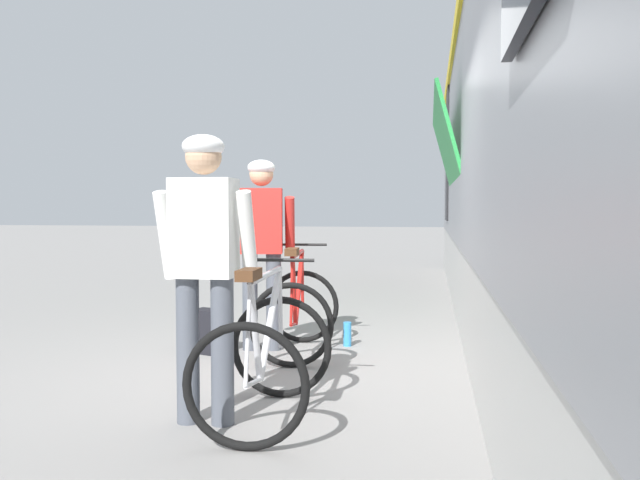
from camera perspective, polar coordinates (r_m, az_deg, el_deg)
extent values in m
plane|color=gray|center=(5.60, -2.19, -10.85)|extent=(80.00, 80.00, 0.00)
cube|color=#238C3D|center=(8.64, 11.36, 5.93)|extent=(0.49, 3.74, 1.65)
cube|color=black|center=(11.60, 10.95, 7.35)|extent=(0.03, 1.10, 2.29)
cylinder|color=#4C515B|center=(6.18, -6.06, -5.32)|extent=(0.14, 0.14, 0.90)
cylinder|color=#4C515B|center=(6.16, -4.02, -5.33)|extent=(0.14, 0.14, 0.90)
cube|color=red|center=(6.11, -5.07, 1.66)|extent=(0.42, 0.30, 0.60)
cylinder|color=red|center=(6.17, -7.45, 1.19)|extent=(0.14, 0.27, 0.56)
cylinder|color=red|center=(6.14, -2.62, 1.20)|extent=(0.14, 0.27, 0.56)
sphere|color=tan|center=(6.12, -5.09, 5.69)|extent=(0.22, 0.22, 0.22)
ellipsoid|color=white|center=(6.12, -5.09, 6.25)|extent=(0.30, 0.32, 0.14)
cylinder|color=#4C515B|center=(4.18, -11.34, -9.30)|extent=(0.14, 0.14, 0.90)
cylinder|color=#4C515B|center=(4.11, -8.43, -9.48)|extent=(0.14, 0.14, 0.90)
cube|color=white|center=(4.05, -9.99, 1.04)|extent=(0.38, 0.24, 0.60)
cylinder|color=white|center=(4.18, -13.17, 0.38)|extent=(0.09, 0.26, 0.56)
cylinder|color=white|center=(4.01, -6.28, 0.33)|extent=(0.09, 0.26, 0.56)
sphere|color=tan|center=(4.06, -10.04, 7.12)|extent=(0.22, 0.22, 0.22)
ellipsoid|color=white|center=(4.06, -10.05, 7.97)|extent=(0.25, 0.28, 0.14)
torus|color=black|center=(6.48, -1.52, -5.77)|extent=(0.71, 0.12, 0.71)
torus|color=black|center=(5.48, -2.53, -7.35)|extent=(0.71, 0.12, 0.71)
cylinder|color=red|center=(6.10, -1.83, -3.96)|extent=(0.11, 0.65, 0.63)
cylinder|color=red|center=(5.95, -1.95, -1.21)|extent=(0.12, 0.85, 0.04)
cylinder|color=red|center=(5.68, -2.26, -4.46)|extent=(0.07, 0.28, 0.62)
cylinder|color=red|center=(5.66, -2.32, -7.30)|extent=(0.06, 0.36, 0.08)
cylinder|color=red|center=(5.50, -2.46, -4.42)|extent=(0.04, 0.15, 0.56)
cylinder|color=red|center=(6.42, -1.54, -3.37)|extent=(0.04, 0.08, 0.55)
cylinder|color=black|center=(6.37, -1.56, -0.40)|extent=(0.48, 0.07, 0.02)
cube|color=#4C2D19|center=(5.50, -2.44, -1.02)|extent=(0.12, 0.25, 0.06)
torus|color=black|center=(4.64, -3.39, -9.22)|extent=(0.71, 0.07, 0.71)
torus|color=black|center=(3.67, -6.46, -12.47)|extent=(0.71, 0.07, 0.71)
cylinder|color=silver|center=(4.25, -4.31, -6.93)|extent=(0.07, 0.65, 0.63)
cylinder|color=silver|center=(4.10, -4.66, -3.04)|extent=(0.07, 0.85, 0.04)
cylinder|color=silver|center=(3.84, -5.61, -7.98)|extent=(0.05, 0.28, 0.62)
cylinder|color=silver|center=(3.85, -5.80, -12.17)|extent=(0.04, 0.36, 0.08)
cylinder|color=silver|center=(3.67, -6.25, -8.08)|extent=(0.03, 0.14, 0.56)
cylinder|color=silver|center=(4.57, -3.46, -5.91)|extent=(0.03, 0.08, 0.55)
cylinder|color=black|center=(4.51, -3.53, -1.74)|extent=(0.48, 0.04, 0.02)
cube|color=#4C2D19|center=(3.65, -6.17, -2.98)|extent=(0.11, 0.24, 0.06)
cube|color=black|center=(6.12, -9.56, -7.79)|extent=(0.32, 0.26, 0.40)
cylinder|color=#338CCC|center=(6.36, 2.38, -8.12)|extent=(0.08, 0.08, 0.23)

